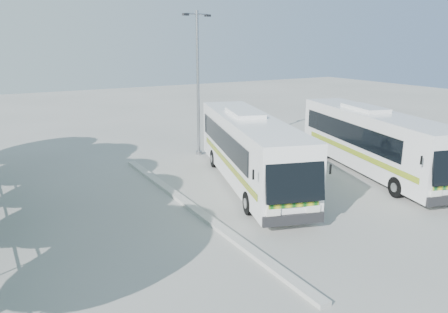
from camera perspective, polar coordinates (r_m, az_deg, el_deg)
ground at (r=17.85m, az=5.50°, el=-7.61°), size 100.00×100.00×0.00m
kerb_divider at (r=18.33m, az=-4.08°, el=-6.70°), size 0.40×16.00×0.15m
coach_main at (r=21.00m, az=3.38°, el=1.06°), size 5.68×11.94×3.27m
coach_adjacent at (r=24.15m, az=18.89°, el=2.06°), size 5.21×11.82×3.22m
lamppost at (r=26.19m, az=-3.44°, el=10.23°), size 2.04×0.75×8.47m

